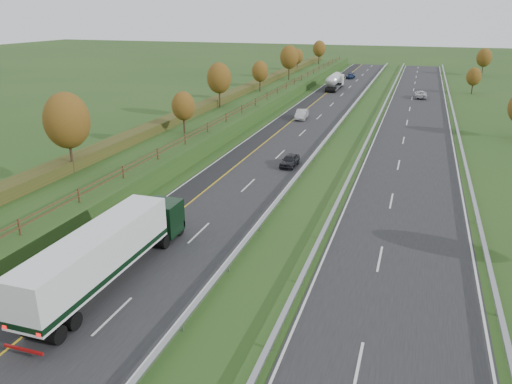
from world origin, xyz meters
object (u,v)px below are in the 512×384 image
box_lorry (108,251)px  road_tanker (335,81)px  car_dark_near (290,160)px  car_silver_mid (302,114)px  car_oncoming (420,94)px  car_small_far (351,76)px

box_lorry → road_tanker: 88.18m
car_dark_near → car_silver_mid: (-4.71, 25.86, 0.09)m
road_tanker → car_dark_near: (5.17, -59.69, -1.16)m
road_tanker → car_oncoming: (18.41, -6.38, -1.11)m
car_dark_near → car_oncoming: 54.93m
road_tanker → car_oncoming: road_tanker is taller
car_silver_mid → road_tanker: bearing=87.6°
road_tanker → car_oncoming: bearing=-19.1°
car_small_far → car_oncoming: (17.62, -26.31, 0.07)m
car_dark_near → car_oncoming: (13.24, 53.31, 0.05)m
car_oncoming → box_lorry: bearing=76.3°
road_tanker → car_dark_near: 59.92m
road_tanker → car_small_far: road_tanker is taller
car_dark_near → car_oncoming: size_ratio=0.76×
car_silver_mid → car_small_far: bearing=86.5°
box_lorry → car_dark_near: size_ratio=4.18×
road_tanker → car_oncoming: 19.51m
car_silver_mid → car_small_far: (0.33, 53.76, -0.12)m
road_tanker → car_silver_mid: road_tanker is taller
car_oncoming → road_tanker: bearing=-20.6°
car_dark_near → car_silver_mid: bearing=102.6°
car_silver_mid → car_small_far: car_silver_mid is taller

